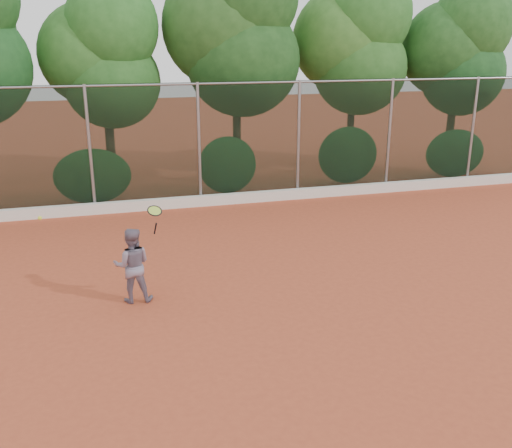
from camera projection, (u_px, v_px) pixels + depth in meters
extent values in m
plane|color=#AF4729|center=(271.00, 306.00, 10.35)|extent=(80.00, 80.00, 0.00)
cube|color=white|center=(202.00, 201.00, 16.55)|extent=(24.00, 0.20, 0.30)
imported|color=slate|center=(132.00, 265.00, 10.35)|extent=(0.74, 0.61, 1.41)
cube|color=black|center=(199.00, 145.00, 16.23)|extent=(24.00, 0.01, 3.50)
cylinder|color=gray|center=(197.00, 84.00, 15.70)|extent=(24.00, 0.06, 0.06)
cylinder|color=gray|center=(90.00, 150.00, 15.45)|extent=(0.09, 0.09, 3.50)
cylinder|color=gray|center=(199.00, 145.00, 16.23)|extent=(0.09, 0.09, 3.50)
cylinder|color=gray|center=(298.00, 140.00, 17.00)|extent=(0.09, 0.09, 3.50)
cylinder|color=gray|center=(389.00, 136.00, 17.77)|extent=(0.09, 0.09, 3.50)
cylinder|color=gray|center=(472.00, 132.00, 18.54)|extent=(0.09, 0.09, 3.50)
cylinder|color=#472B1B|center=(111.00, 154.00, 17.89)|extent=(0.28, 0.28, 2.40)
ellipsoid|color=#24581E|center=(112.00, 82.00, 17.17)|extent=(2.90, 2.40, 2.80)
ellipsoid|color=#296121|center=(93.00, 54.00, 17.07)|extent=(3.20, 2.70, 3.10)
ellipsoid|color=#235D20|center=(112.00, 26.00, 16.52)|extent=(2.70, 2.30, 2.90)
cylinder|color=#3E2A18|center=(237.00, 140.00, 18.55)|extent=(0.26, 0.26, 3.00)
ellipsoid|color=#2A5E24|center=(243.00, 60.00, 17.74)|extent=(3.60, 3.00, 3.50)
ellipsoid|color=#366D29|center=(225.00, 26.00, 17.58)|extent=(3.90, 3.20, 3.80)
cylinder|color=#412719|center=(350.00, 138.00, 19.83)|extent=(0.24, 0.24, 2.70)
ellipsoid|color=#24561D|center=(360.00, 68.00, 19.07)|extent=(3.20, 2.70, 3.10)
ellipsoid|color=#2E6121|center=(344.00, 40.00, 18.94)|extent=(3.50, 2.90, 3.40)
ellipsoid|color=#235C1F|center=(367.00, 14.00, 18.48)|extent=(3.00, 2.50, 3.10)
cylinder|color=#462E1B|center=(449.00, 138.00, 20.45)|extent=(0.28, 0.28, 2.50)
ellipsoid|color=#235E24|center=(463.00, 73.00, 19.71)|extent=(3.00, 2.50, 2.90)
ellipsoid|color=#2F6827|center=(447.00, 49.00, 19.61)|extent=(3.30, 2.80, 3.20)
ellipsoid|color=#316E2A|center=(472.00, 24.00, 19.16)|extent=(2.80, 2.40, 3.00)
ellipsoid|color=#2F6B28|center=(93.00, 176.00, 16.46)|extent=(2.20, 1.16, 1.60)
ellipsoid|color=#2B6E29|center=(228.00, 165.00, 17.46)|extent=(1.80, 1.04, 1.76)
ellipsoid|color=#276325|center=(348.00, 155.00, 18.46)|extent=(2.00, 1.10, 1.84)
ellipsoid|color=#2A6E2D|center=(455.00, 153.00, 19.53)|extent=(2.16, 1.12, 1.64)
cylinder|color=black|center=(155.00, 229.00, 10.21)|extent=(0.07, 0.16, 0.25)
torus|color=black|center=(155.00, 211.00, 10.04)|extent=(0.32, 0.30, 0.15)
cylinder|color=#ADCE3C|center=(155.00, 211.00, 10.04)|extent=(0.27, 0.25, 0.12)
sphere|color=#D6E935|center=(40.00, 218.00, 9.96)|extent=(0.07, 0.07, 0.07)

